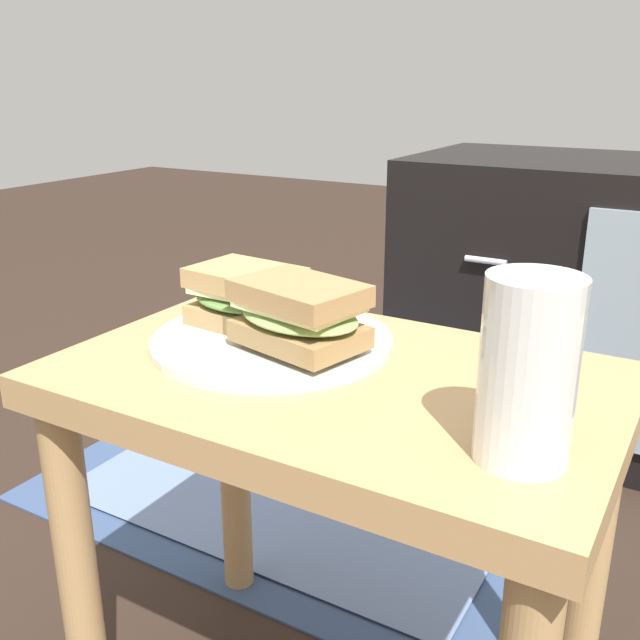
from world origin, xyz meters
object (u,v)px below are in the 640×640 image
at_px(sandwich_back, 299,314).
at_px(plate, 272,340).
at_px(beer_glass, 528,372).
at_px(sandwich_front, 246,296).

bearing_deg(sandwich_back, plate, 157.56).
height_order(sandwich_back, beer_glass, beer_glass).
bearing_deg(beer_glass, sandwich_back, 160.87).
relative_size(plate, sandwich_front, 1.96).
bearing_deg(plate, beer_glass, -19.66).
xyz_separation_m(sandwich_front, sandwich_back, (0.10, -0.04, 0.01)).
bearing_deg(sandwich_front, sandwich_back, -22.44).
distance_m(sandwich_back, beer_glass, 0.27).
bearing_deg(beer_glass, sandwich_front, 159.96).
relative_size(sandwich_back, beer_glass, 1.07).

